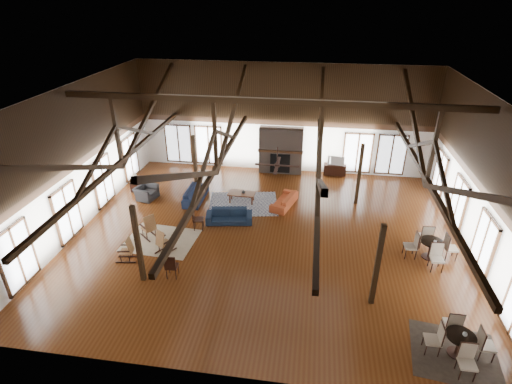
# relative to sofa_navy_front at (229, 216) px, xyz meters

# --- Properties ---
(floor) EXTENTS (16.00, 16.00, 0.00)m
(floor) POSITION_rel_sofa_navy_front_xyz_m (1.76, -0.86, -0.30)
(floor) COLOR #5A2F13
(floor) RESTS_ON ground
(ceiling) EXTENTS (16.00, 14.00, 0.02)m
(ceiling) POSITION_rel_sofa_navy_front_xyz_m (1.76, -0.86, 5.70)
(ceiling) COLOR black
(ceiling) RESTS_ON wall_back
(wall_back) EXTENTS (16.00, 0.02, 6.00)m
(wall_back) POSITION_rel_sofa_navy_front_xyz_m (1.76, 6.14, 2.70)
(wall_back) COLOR white
(wall_back) RESTS_ON floor
(wall_front) EXTENTS (16.00, 0.02, 6.00)m
(wall_front) POSITION_rel_sofa_navy_front_xyz_m (1.76, -7.86, 2.70)
(wall_front) COLOR white
(wall_front) RESTS_ON floor
(wall_left) EXTENTS (0.02, 14.00, 6.00)m
(wall_left) POSITION_rel_sofa_navy_front_xyz_m (-6.24, -0.86, 2.70)
(wall_left) COLOR white
(wall_left) RESTS_ON floor
(wall_right) EXTENTS (0.02, 14.00, 6.00)m
(wall_right) POSITION_rel_sofa_navy_front_xyz_m (9.76, -0.86, 2.70)
(wall_right) COLOR white
(wall_right) RESTS_ON floor
(roof_truss) EXTENTS (15.60, 14.07, 3.14)m
(roof_truss) POSITION_rel_sofa_navy_front_xyz_m (1.76, -0.86, 3.73)
(roof_truss) COLOR black
(roof_truss) RESTS_ON wall_back
(post_grid) EXTENTS (8.16, 7.16, 3.05)m
(post_grid) POSITION_rel_sofa_navy_front_xyz_m (1.76, -0.86, 1.23)
(post_grid) COLOR black
(post_grid) RESTS_ON floor
(fireplace) EXTENTS (2.50, 0.69, 2.60)m
(fireplace) POSITION_rel_sofa_navy_front_xyz_m (1.76, 5.81, 0.99)
(fireplace) COLOR brown
(fireplace) RESTS_ON floor
(ceiling_fan) EXTENTS (1.60, 1.60, 0.75)m
(ceiling_fan) POSITION_rel_sofa_navy_front_xyz_m (2.26, -1.86, 3.43)
(ceiling_fan) COLOR black
(ceiling_fan) RESTS_ON roof_truss
(sofa_navy_front) EXTENTS (2.14, 1.10, 0.60)m
(sofa_navy_front) POSITION_rel_sofa_navy_front_xyz_m (0.00, 0.00, 0.00)
(sofa_navy_front) COLOR #132136
(sofa_navy_front) RESTS_ON floor
(sofa_navy_left) EXTENTS (2.09, 0.82, 0.61)m
(sofa_navy_left) POSITION_rel_sofa_navy_front_xyz_m (-2.07, 1.82, 0.01)
(sofa_navy_left) COLOR #131C36
(sofa_navy_left) RESTS_ON floor
(sofa_orange) EXTENTS (2.08, 1.29, 0.57)m
(sofa_orange) POSITION_rel_sofa_navy_front_xyz_m (2.31, 1.88, -0.02)
(sofa_orange) COLOR #B24722
(sofa_orange) RESTS_ON floor
(coffee_table) EXTENTS (1.32, 0.69, 0.50)m
(coffee_table) POSITION_rel_sofa_navy_front_xyz_m (0.22, 1.93, 0.14)
(coffee_table) COLOR brown
(coffee_table) RESTS_ON floor
(vase) EXTENTS (0.19, 0.19, 0.18)m
(vase) POSITION_rel_sofa_navy_front_xyz_m (0.31, 1.91, 0.29)
(vase) COLOR #B2B2B2
(vase) RESTS_ON coffee_table
(armchair) EXTENTS (1.19, 1.10, 0.66)m
(armchair) POSITION_rel_sofa_navy_front_xyz_m (-4.54, 1.62, 0.03)
(armchair) COLOR #28272A
(armchair) RESTS_ON floor
(side_table_lamp) EXTENTS (0.43, 0.43, 1.09)m
(side_table_lamp) POSITION_rel_sofa_navy_front_xyz_m (-5.40, 2.31, 0.11)
(side_table_lamp) COLOR black
(side_table_lamp) RESTS_ON floor
(rocking_chair_a) EXTENTS (0.94, 0.89, 1.09)m
(rocking_chair_a) POSITION_rel_sofa_navy_front_xyz_m (-3.02, -1.73, 0.22)
(rocking_chair_a) COLOR brown
(rocking_chair_a) RESTS_ON floor
(rocking_chair_b) EXTENTS (0.77, 0.90, 1.03)m
(rocking_chair_b) POSITION_rel_sofa_navy_front_xyz_m (-2.10, -2.67, 0.19)
(rocking_chair_b) COLOR brown
(rocking_chair_b) RESTS_ON floor
(rocking_chair_c) EXTENTS (0.83, 0.53, 1.00)m
(rocking_chair_c) POSITION_rel_sofa_navy_front_xyz_m (-3.24, -3.33, 0.17)
(rocking_chair_c) COLOR brown
(rocking_chair_c) RESTS_ON floor
(side_chair_a) EXTENTS (0.51, 0.51, 1.04)m
(side_chair_a) POSITION_rel_sofa_navy_front_xyz_m (-1.29, -0.78, 0.31)
(side_chair_a) COLOR black
(side_chair_a) RESTS_ON floor
(side_chair_b) EXTENTS (0.44, 0.44, 0.99)m
(side_chair_b) POSITION_rel_sofa_navy_front_xyz_m (-1.25, -4.12, 0.28)
(side_chair_b) COLOR black
(side_chair_b) RESTS_ON floor
(cafe_table_near) EXTENTS (1.90, 1.90, 1.00)m
(cafe_table_near) POSITION_rel_sofa_navy_front_xyz_m (7.94, -6.18, 0.20)
(cafe_table_near) COLOR black
(cafe_table_near) RESTS_ON floor
(cafe_table_far) EXTENTS (2.02, 2.02, 1.05)m
(cafe_table_far) POSITION_rel_sofa_navy_front_xyz_m (8.24, -1.46, 0.23)
(cafe_table_far) COLOR black
(cafe_table_far) RESTS_ON floor
(cup_near) EXTENTS (0.14, 0.14, 0.10)m
(cup_near) POSITION_rel_sofa_navy_front_xyz_m (8.03, -6.17, 0.47)
(cup_near) COLOR #B2B2B2
(cup_near) RESTS_ON cafe_table_near
(cup_far) EXTENTS (0.12, 0.12, 0.09)m
(cup_far) POSITION_rel_sofa_navy_front_xyz_m (8.33, -1.55, 0.50)
(cup_far) COLOR #B2B2B2
(cup_far) RESTS_ON cafe_table_far
(tv_console) EXTENTS (1.21, 0.45, 0.61)m
(tv_console) POSITION_rel_sofa_navy_front_xyz_m (4.81, 5.89, 0.00)
(tv_console) COLOR black
(tv_console) RESTS_ON floor
(television) EXTENTS (0.91, 0.24, 0.52)m
(television) POSITION_rel_sofa_navy_front_xyz_m (4.84, 5.89, 0.57)
(television) COLOR #B2B2B2
(television) RESTS_ON tv_console
(rug_tan) EXTENTS (2.99, 2.43, 0.01)m
(rug_tan) POSITION_rel_sofa_navy_front_xyz_m (-2.52, -1.87, -0.29)
(rug_tan) COLOR tan
(rug_tan) RESTS_ON floor
(rug_navy) EXTENTS (3.62, 2.96, 0.01)m
(rug_navy) POSITION_rel_sofa_navy_front_xyz_m (0.34, 1.75, -0.29)
(rug_navy) COLOR #182345
(rug_navy) RESTS_ON floor
(rug_dark) EXTENTS (2.63, 2.44, 0.01)m
(rug_dark) POSITION_rel_sofa_navy_front_xyz_m (7.90, -6.20, -0.29)
(rug_dark) COLOR black
(rug_dark) RESTS_ON floor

